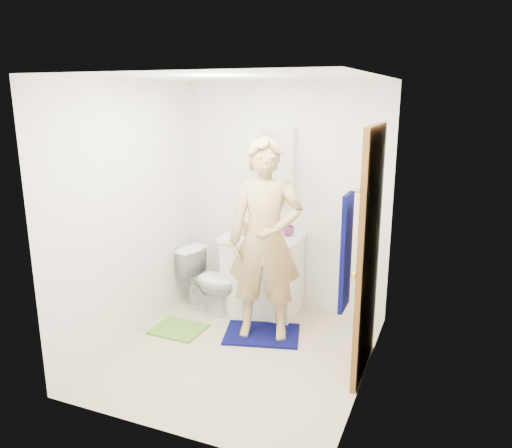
{
  "coord_description": "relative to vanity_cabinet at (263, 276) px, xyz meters",
  "views": [
    {
      "loc": [
        1.68,
        -3.72,
        2.27
      ],
      "look_at": [
        0.04,
        0.25,
        1.15
      ],
      "focal_mm": 35.0,
      "sensor_mm": 36.0,
      "label": 1
    }
  ],
  "objects": [
    {
      "name": "floor",
      "position": [
        0.15,
        -0.91,
        -0.41
      ],
      "size": [
        2.2,
        2.4,
        0.02
      ],
      "primitive_type": "cube",
      "color": "beige",
      "rests_on": "ground"
    },
    {
      "name": "ceiling",
      "position": [
        0.15,
        -0.91,
        2.01
      ],
      "size": [
        2.2,
        2.4,
        0.02
      ],
      "primitive_type": "cube",
      "color": "white",
      "rests_on": "ground"
    },
    {
      "name": "wall_back",
      "position": [
        0.15,
        0.3,
        0.8
      ],
      "size": [
        2.2,
        0.02,
        2.4
      ],
      "primitive_type": "cube",
      "color": "white",
      "rests_on": "ground"
    },
    {
      "name": "wall_front",
      "position": [
        0.15,
        -2.12,
        0.8
      ],
      "size": [
        2.2,
        0.02,
        2.4
      ],
      "primitive_type": "cube",
      "color": "white",
      "rests_on": "ground"
    },
    {
      "name": "wall_left",
      "position": [
        -0.96,
        -0.91,
        0.8
      ],
      "size": [
        0.02,
        2.4,
        2.4
      ],
      "primitive_type": "cube",
      "color": "white",
      "rests_on": "ground"
    },
    {
      "name": "wall_right",
      "position": [
        1.26,
        -0.91,
        0.8
      ],
      "size": [
        0.02,
        2.4,
        2.4
      ],
      "primitive_type": "cube",
      "color": "white",
      "rests_on": "ground"
    },
    {
      "name": "vanity_cabinet",
      "position": [
        0.0,
        0.0,
        0.0
      ],
      "size": [
        0.75,
        0.55,
        0.8
      ],
      "primitive_type": "cube",
      "color": "white",
      "rests_on": "floor"
    },
    {
      "name": "countertop",
      "position": [
        0.0,
        0.0,
        0.43
      ],
      "size": [
        0.79,
        0.59,
        0.05
      ],
      "primitive_type": "cube",
      "color": "white",
      "rests_on": "vanity_cabinet"
    },
    {
      "name": "sink_basin",
      "position": [
        0.0,
        0.0,
        0.44
      ],
      "size": [
        0.4,
        0.4,
        0.03
      ],
      "primitive_type": "cylinder",
      "color": "white",
      "rests_on": "countertop"
    },
    {
      "name": "faucet",
      "position": [
        0.0,
        0.18,
        0.51
      ],
      "size": [
        0.03,
        0.03,
        0.12
      ],
      "primitive_type": "cylinder",
      "color": "silver",
      "rests_on": "countertop"
    },
    {
      "name": "medicine_cabinet",
      "position": [
        0.0,
        0.22,
        1.2
      ],
      "size": [
        0.5,
        0.12,
        0.7
      ],
      "primitive_type": "cube",
      "color": "white",
      "rests_on": "wall_back"
    },
    {
      "name": "mirror_panel",
      "position": [
        0.0,
        0.16,
        1.2
      ],
      "size": [
        0.46,
        0.01,
        0.66
      ],
      "primitive_type": "cube",
      "color": "white",
      "rests_on": "wall_back"
    },
    {
      "name": "door",
      "position": [
        1.22,
        -0.76,
        0.62
      ],
      "size": [
        0.05,
        0.8,
        2.05
      ],
      "primitive_type": "cube",
      "color": "#8F5E27",
      "rests_on": "ground"
    },
    {
      "name": "door_knob",
      "position": [
        1.18,
        -1.08,
        0.55
      ],
      "size": [
        0.07,
        0.07,
        0.07
      ],
      "primitive_type": "sphere",
      "color": "gold",
      "rests_on": "door"
    },
    {
      "name": "towel",
      "position": [
        1.18,
        -1.48,
        0.85
      ],
      "size": [
        0.03,
        0.24,
        0.8
      ],
      "primitive_type": "cube",
      "color": "#080B4E",
      "rests_on": "wall_right"
    },
    {
      "name": "towel_hook",
      "position": [
        1.22,
        -1.48,
        1.27
      ],
      "size": [
        0.06,
        0.02,
        0.02
      ],
      "primitive_type": "cylinder",
      "rotation": [
        0.0,
        1.57,
        0.0
      ],
      "color": "silver",
      "rests_on": "wall_right"
    },
    {
      "name": "toilet",
      "position": [
        -0.54,
        -0.18,
        -0.07
      ],
      "size": [
        0.72,
        0.5,
        0.67
      ],
      "primitive_type": "imported",
      "rotation": [
        0.0,
        0.0,
        1.36
      ],
      "color": "white",
      "rests_on": "floor"
    },
    {
      "name": "bath_mat",
      "position": [
        0.2,
        -0.53,
        -0.39
      ],
      "size": [
        0.82,
        0.68,
        0.02
      ],
      "primitive_type": "cube",
      "rotation": [
        0.0,
        0.0,
        0.27
      ],
      "color": "#080B4E",
      "rests_on": "floor"
    },
    {
      "name": "green_rug",
      "position": [
        -0.61,
        -0.75,
        -0.39
      ],
      "size": [
        0.5,
        0.43,
        0.02
      ],
      "primitive_type": "cube",
      "rotation": [
        0.0,
        0.0,
        -0.03
      ],
      "color": "#68A737",
      "rests_on": "floor"
    },
    {
      "name": "soap_dispenser",
      "position": [
        -0.19,
        -0.07,
        0.55
      ],
      "size": [
        0.11,
        0.11,
        0.2
      ],
      "primitive_type": "imported",
      "rotation": [
        0.0,
        0.0,
        -0.28
      ],
      "color": "tan",
      "rests_on": "countertop"
    },
    {
      "name": "toothbrush_cup",
      "position": [
        0.24,
        0.09,
        0.5
      ],
      "size": [
        0.16,
        0.16,
        0.1
      ],
      "primitive_type": "imported",
      "rotation": [
        0.0,
        0.0,
        0.32
      ],
      "color": "#7C387C",
      "rests_on": "countertop"
    },
    {
      "name": "man",
      "position": [
        0.23,
        -0.53,
        0.57
      ],
      "size": [
        0.78,
        0.6,
        1.89
      ],
      "primitive_type": "imported",
      "rotation": [
        0.0,
        0.0,
        0.24
      ],
      "color": "tan",
      "rests_on": "bath_mat"
    }
  ]
}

